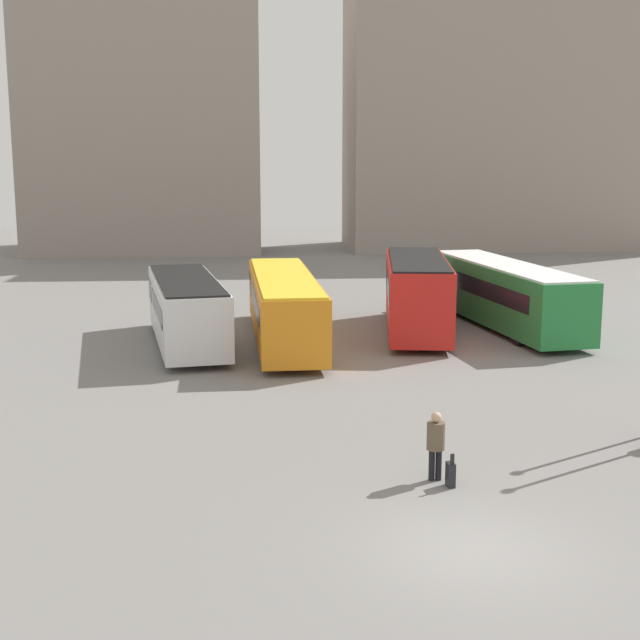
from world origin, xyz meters
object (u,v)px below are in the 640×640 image
(bus_2, at_px, (417,292))
(traveler, at_px, (436,440))
(bus_1, at_px, (284,305))
(bus_3, at_px, (504,292))
(bus_0, at_px, (187,309))
(suitcase, at_px, (451,474))

(bus_2, relative_size, traveler, 5.78)
(bus_2, distance_m, traveler, 18.10)
(bus_1, distance_m, bus_3, 10.33)
(bus_2, bearing_deg, traveler, 178.75)
(bus_0, xyz_separation_m, bus_1, (3.99, 0.50, 0.03))
(bus_0, xyz_separation_m, bus_3, (14.02, 2.95, 0.07))
(bus_1, bearing_deg, bus_2, -78.90)
(bus_0, distance_m, bus_1, 4.02)
(bus_2, bearing_deg, suitcase, 179.82)
(traveler, bearing_deg, suitcase, -151.06)
(suitcase, bearing_deg, bus_2, -11.77)
(bus_1, xyz_separation_m, traveler, (3.03, -16.50, -0.54))
(bus_1, bearing_deg, suitcase, -171.02)
(bus_0, distance_m, traveler, 17.48)
(bus_2, relative_size, suitcase, 11.69)
(bus_2, height_order, bus_3, bus_2)
(bus_3, bearing_deg, bus_2, 96.15)
(bus_0, xyz_separation_m, suitcase, (7.30, -16.43, -1.22))
(bus_2, xyz_separation_m, bus_3, (4.19, 1.08, -0.20))
(traveler, bearing_deg, bus_0, 19.78)
(suitcase, bearing_deg, traveler, 28.94)
(bus_1, relative_size, traveler, 7.43)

